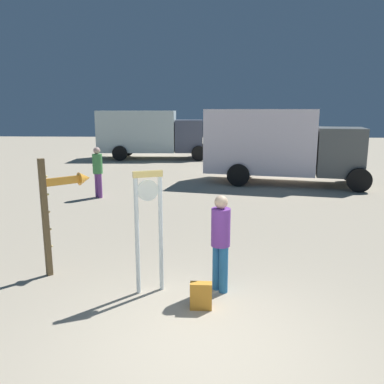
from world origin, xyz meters
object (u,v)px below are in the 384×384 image
at_px(person_near_clock, 221,238).
at_px(person_distant, 98,170).
at_px(arrow_sign, 61,200).
at_px(backpack, 201,296).
at_px(box_truck_far, 149,133).
at_px(standing_clock, 149,220).
at_px(box_truck_near, 278,144).

distance_m(person_near_clock, person_distant, 8.15).
relative_size(arrow_sign, person_distant, 1.24).
xyz_separation_m(backpack, box_truck_far, (-3.87, 19.03, 1.42)).
bearing_deg(standing_clock, box_truck_far, 99.19).
bearing_deg(box_truck_far, standing_clock, -80.81).
bearing_deg(person_near_clock, standing_clock, -176.14).
bearing_deg(box_truck_far, arrow_sign, -85.99).
relative_size(person_distant, box_truck_far, 0.26).
bearing_deg(arrow_sign, person_distant, 100.65).
height_order(person_near_clock, box_truck_near, box_truck_near).
bearing_deg(box_truck_near, standing_clock, -109.91).
distance_m(backpack, box_truck_near, 11.29).
bearing_deg(person_distant, box_truck_near, 25.37).
relative_size(arrow_sign, box_truck_far, 0.32).
relative_size(person_near_clock, box_truck_far, 0.25).
bearing_deg(box_truck_far, person_distant, -89.75).
bearing_deg(person_near_clock, backpack, -115.24).
xyz_separation_m(arrow_sign, person_near_clock, (2.93, -0.69, -0.47)).
relative_size(backpack, box_truck_far, 0.06).
distance_m(box_truck_near, box_truck_far, 10.59).
xyz_separation_m(backpack, box_truck_near, (2.84, 10.83, 1.43)).
bearing_deg(backpack, box_truck_far, 101.49).
bearing_deg(box_truck_far, backpack, -78.51).
distance_m(person_near_clock, backpack, 1.01).
distance_m(standing_clock, arrow_sign, 1.91).
height_order(person_distant, box_truck_far, box_truck_far).
height_order(arrow_sign, backpack, arrow_sign).
bearing_deg(arrow_sign, backpack, -26.90).
xyz_separation_m(arrow_sign, box_truck_near, (5.47, 9.50, 0.25)).
xyz_separation_m(standing_clock, box_truck_near, (3.72, 10.27, 0.39)).
height_order(arrow_sign, box_truck_near, box_truck_near).
xyz_separation_m(person_near_clock, box_truck_near, (2.54, 10.19, 0.72)).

